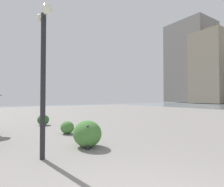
% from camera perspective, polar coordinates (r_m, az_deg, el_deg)
% --- Properties ---
extents(building_annex, '(10.28, 14.28, 25.90)m').
position_cam_1_polar(building_annex, '(70.98, 29.50, 7.06)').
color(building_annex, gray).
rests_on(building_annex, ground).
extents(building_highrise, '(16.72, 14.17, 32.63)m').
position_cam_1_polar(building_highrise, '(83.03, 23.63, 8.86)').
color(building_highrise, gray).
rests_on(building_highrise, ground).
extents(lamppost, '(0.98, 0.28, 4.22)m').
position_cam_1_polar(lamppost, '(5.50, -20.95, 10.09)').
color(lamppost, '#232328').
rests_on(lamppost, ground).
extents(bollard_near, '(0.13, 0.13, 0.80)m').
position_cam_1_polar(bollard_near, '(6.14, -7.73, -13.47)').
color(bollard_near, '#232328').
rests_on(bollard_near, ground).
extents(bollard_mid, '(0.13, 0.13, 0.73)m').
position_cam_1_polar(bollard_mid, '(6.71, -9.69, -12.74)').
color(bollard_mid, '#232328').
rests_on(bollard_mid, ground).
extents(shrub_low, '(0.70, 0.63, 0.59)m').
position_cam_1_polar(shrub_low, '(8.95, -13.99, -10.39)').
color(shrub_low, '#477F38').
rests_on(shrub_low, ground).
extents(shrub_round, '(1.07, 0.96, 0.91)m').
position_cam_1_polar(shrub_round, '(6.47, -7.84, -12.49)').
color(shrub_round, '#477F38').
rests_on(shrub_round, ground).
extents(shrub_wide, '(0.78, 0.70, 0.66)m').
position_cam_1_polar(shrub_wide, '(12.14, -20.96, -7.80)').
color(shrub_wide, '#2D6628').
rests_on(shrub_wide, ground).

